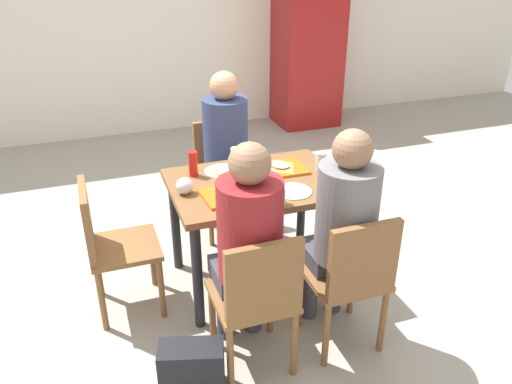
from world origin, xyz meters
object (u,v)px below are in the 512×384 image
object	(u,v)px
person_in_brown_jacket	(343,221)
handbag	(192,369)
paper_plate_center	(222,171)
chair_near_left	(257,296)
plastic_cup_a	(236,155)
person_in_red	(248,238)
tray_red_far	(277,169)
person_far_side	(227,144)
drink_fridge	(308,43)
chair_left_end	(108,240)
tray_red_near	(234,194)
foil_bundle	(185,186)
soda_can	(321,161)
condiment_bottle	(193,164)
plastic_cup_b	(280,196)
pizza_slice_a	(236,192)
chair_far_side	(223,168)
paper_plate_near_edge	(293,191)
chair_near_right	(352,275)
pizza_slice_b	(280,165)
main_table	(256,197)
pizza_slice_c	(225,170)

from	to	relation	value
person_in_brown_jacket	handbag	bearing A→B (deg)	-169.85
person_in_brown_jacket	paper_plate_center	xyz separation A→B (m)	(-0.42, 0.83, -0.01)
chair_near_left	plastic_cup_a	world-z (taller)	chair_near_left
person_in_red	tray_red_far	distance (m)	0.86
person_far_side	drink_fridge	world-z (taller)	drink_fridge
chair_left_end	tray_red_near	world-z (taller)	chair_left_end
tray_red_far	foil_bundle	size ratio (longest dim) A/B	3.60
plastic_cup_a	person_in_red	bearing A→B (deg)	-103.98
plastic_cup_a	soda_can	bearing A→B (deg)	-32.76
condiment_bottle	soda_can	bearing A→B (deg)	-13.57
plastic_cup_b	handbag	size ratio (longest dim) A/B	0.31
paper_plate_center	pizza_slice_a	bearing A→B (deg)	-92.27
person_in_brown_jacket	drink_fridge	world-z (taller)	drink_fridge
chair_far_side	person_in_red	world-z (taller)	person_in_red
person_in_red	paper_plate_near_edge	distance (m)	0.59
chair_near_left	tray_red_near	bearing A→B (deg)	82.92
chair_left_end	soda_can	distance (m)	1.38
foil_bundle	tray_red_far	bearing A→B (deg)	11.92
person_far_side	foil_bundle	xyz separation A→B (m)	(-0.44, -0.64, 0.04)
chair_far_side	pizza_slice_a	size ratio (longest dim) A/B	3.31
chair_near_right	condiment_bottle	xyz separation A→B (m)	(-0.60, 0.97, 0.32)
pizza_slice_b	main_table	bearing A→B (deg)	-149.13
person_far_side	chair_left_end	bearing A→B (deg)	-145.53
chair_near_left	person_in_brown_jacket	world-z (taller)	person_in_brown_jacket
handbag	drink_fridge	xyz separation A→B (m)	(2.24, 3.63, 0.81)
main_table	handbag	bearing A→B (deg)	-128.15
paper_plate_near_edge	plastic_cup_b	distance (m)	0.18
tray_red_near	paper_plate_near_edge	size ratio (longest dim) A/B	1.64
drink_fridge	main_table	bearing A→B (deg)	-119.80
person_in_brown_jacket	pizza_slice_b	xyz separation A→B (m)	(-0.06, 0.74, 0.01)
person_far_side	foil_bundle	world-z (taller)	person_far_side
main_table	pizza_slice_a	size ratio (longest dim) A/B	4.10
chair_left_end	tray_red_near	distance (m)	0.77
person_in_brown_jacket	handbag	world-z (taller)	person_in_brown_jacket
chair_near_left	person_in_red	world-z (taller)	person_in_red
paper_plate_center	pizza_slice_b	bearing A→B (deg)	-13.22
handbag	chair_near_left	bearing A→B (deg)	2.60
tray_red_near	tray_red_far	world-z (taller)	same
pizza_slice_c	paper_plate_center	bearing A→B (deg)	115.92
chair_near_left	chair_far_side	xyz separation A→B (m)	(0.26, 1.52, 0.00)
main_table	pizza_slice_a	distance (m)	0.26
drink_fridge	foil_bundle	bearing A→B (deg)	-125.87
main_table	person_in_red	size ratio (longest dim) A/B	0.83
pizza_slice_c	plastic_cup_b	world-z (taller)	plastic_cup_b
tray_red_near	pizza_slice_c	distance (m)	0.32
pizza_slice_c	person_in_brown_jacket	bearing A→B (deg)	-63.28
tray_red_far	paper_plate_near_edge	distance (m)	0.32
tray_red_far	person_far_side	bearing A→B (deg)	109.74
plastic_cup_b	drink_fridge	size ratio (longest dim) A/B	0.05
paper_plate_near_edge	soda_can	xyz separation A→B (m)	(0.29, 0.23, 0.06)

